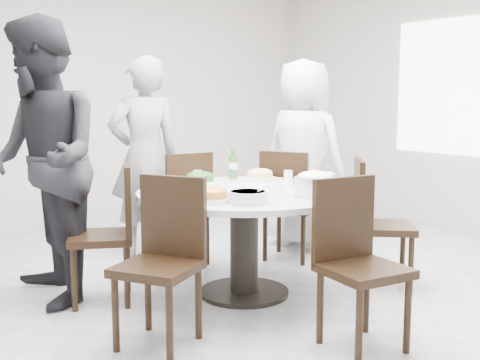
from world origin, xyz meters
TOP-DOWN VIEW (x-y plane):
  - floor at (0.00, 0.00)m, footprint 6.00×6.00m
  - wall_back at (0.00, 3.00)m, footprint 6.00×0.01m
  - dining_table at (-0.04, -0.06)m, footprint 1.50×1.50m
  - chair_ne at (0.86, 0.48)m, footprint 0.57×0.57m
  - chair_n at (-0.00, 0.91)m, footprint 0.43×0.43m
  - chair_nw at (-0.92, 0.39)m, footprint 0.56×0.56m
  - chair_sw at (-0.95, -0.49)m, footprint 0.58×0.58m
  - chair_s at (-0.04, -1.20)m, footprint 0.47×0.47m
  - chair_se at (0.90, -0.53)m, footprint 0.59×0.59m
  - diner_right at (1.24, 0.75)m, footprint 0.77×0.97m
  - diner_middle at (-0.11, 1.32)m, footprint 0.70×0.53m
  - diner_left at (-1.23, 0.60)m, footprint 0.82×1.01m
  - dish_greens at (-0.12, 0.39)m, footprint 0.27×0.27m
  - dish_pale at (0.36, 0.28)m, footprint 0.26×0.26m
  - dish_orange at (-0.47, 0.09)m, footprint 0.24×0.24m
  - dish_redbrown at (0.39, -0.26)m, footprint 0.30×0.30m
  - dish_tofu at (-0.47, -0.29)m, footprint 0.28×0.28m
  - rice_bowl at (0.23, -0.50)m, footprint 0.29×0.29m
  - soup_bowl at (-0.31, -0.47)m, footprint 0.25×0.25m
  - beverage_bottle at (0.25, 0.48)m, footprint 0.07×0.07m
  - tea_cups at (-0.06, 0.53)m, footprint 0.07×0.07m
  - chopsticks at (-0.02, 0.56)m, footprint 0.24×0.04m

SIDE VIEW (x-z plane):
  - floor at x=0.00m, z-range -0.01..0.01m
  - dining_table at x=-0.04m, z-range 0.00..0.75m
  - chair_ne at x=0.86m, z-range 0.00..0.95m
  - chair_n at x=0.00m, z-range 0.00..0.95m
  - chair_nw at x=-0.92m, z-range 0.00..0.95m
  - chair_sw at x=-0.95m, z-range 0.00..0.95m
  - chair_s at x=-0.04m, z-range 0.00..0.95m
  - chair_se at x=0.90m, z-range 0.00..0.95m
  - chopsticks at x=-0.02m, z-range 0.75..0.76m
  - dish_orange at x=-0.47m, z-range 0.75..0.81m
  - dish_pale at x=0.36m, z-range 0.75..0.82m
  - dish_greens at x=-0.12m, z-range 0.75..0.82m
  - dish_tofu at x=-0.47m, z-range 0.75..0.82m
  - dish_redbrown at x=0.39m, z-range 0.75..0.82m
  - soup_bowl at x=-0.31m, z-range 0.75..0.83m
  - tea_cups at x=-0.06m, z-range 0.75..0.83m
  - rice_bowl at x=0.23m, z-range 0.75..0.87m
  - diner_right at x=1.24m, z-range 0.00..1.74m
  - beverage_bottle at x=0.25m, z-range 0.75..0.99m
  - diner_middle at x=-0.11m, z-range 0.00..1.75m
  - diner_left at x=-1.23m, z-range 0.00..1.93m
  - wall_back at x=0.00m, z-range 0.00..2.80m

